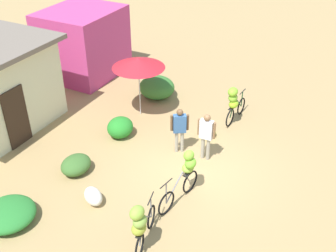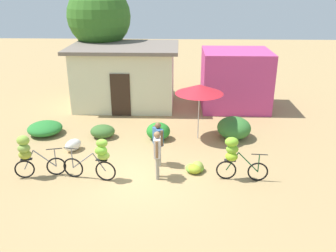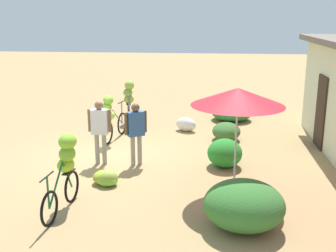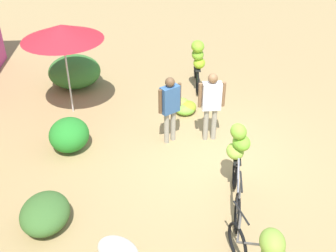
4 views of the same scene
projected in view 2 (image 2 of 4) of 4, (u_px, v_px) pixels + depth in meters
ground_plane at (141, 176)px, 11.71m from camera, size 60.00×60.00×0.00m
building_low at (125, 75)px, 17.96m from camera, size 5.25×3.86×3.00m
shop_pink at (235, 80)px, 17.60m from camera, size 3.20×2.80×2.83m
tree_behind_building at (99, 17)px, 18.73m from camera, size 3.30×3.30×5.83m
hedge_bush_front_left at (45, 128)px, 14.81m from camera, size 1.40×1.40×0.51m
hedge_bush_front_right at (103, 131)px, 14.50m from camera, size 0.98×0.83×0.52m
hedge_bush_mid at (158, 131)px, 14.30m from camera, size 0.94×0.85×0.69m
hedge_bush_by_door at (234, 128)px, 14.41m from camera, size 1.34×1.42×0.85m
market_umbrella at (199, 89)px, 13.76m from camera, size 1.87×1.87×2.23m
bicycle_leftmost at (29, 153)px, 11.32m from camera, size 1.57×0.48×1.45m
bicycle_near_pile at (97, 157)px, 11.17m from camera, size 1.76×0.47×1.42m
bicycle_center_loaded at (235, 155)px, 11.17m from camera, size 1.62×0.42×1.44m
banana_pile_on_ground at (195, 168)px, 11.91m from camera, size 0.70×0.70×0.33m
produce_sack at (73, 145)px, 13.38m from camera, size 0.73×0.83×0.44m
person_vendor at (158, 140)px, 12.06m from camera, size 0.39×0.50×1.56m
person_bystander at (157, 150)px, 11.23m from camera, size 0.21×0.58×1.60m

